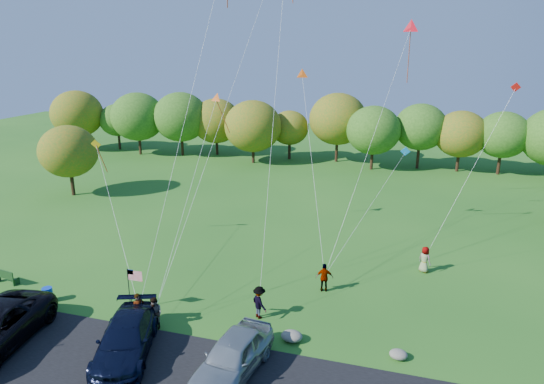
{
  "coord_description": "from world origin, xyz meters",
  "views": [
    {
      "loc": [
        9.99,
        -20.45,
        14.28
      ],
      "look_at": [
        2.14,
        6.0,
        5.89
      ],
      "focal_mm": 32.0,
      "sensor_mm": 36.0,
      "label": 1
    }
  ],
  "objects": [
    {
      "name": "flag_assembly",
      "position": [
        -4.24,
        0.45,
        1.89
      ],
      "size": [
        0.93,
        0.61,
        2.52
      ],
      "color": "black",
      "rests_on": "ground"
    },
    {
      "name": "flyer_a",
      "position": [
        -3.16,
        -0.8,
        0.92
      ],
      "size": [
        0.78,
        0.79,
        1.84
      ],
      "primitive_type": "imported",
      "rotation": [
        0.0,
        0.0,
        0.8
      ],
      "color": "#4C4C59",
      "rests_on": "ground"
    },
    {
      "name": "flyer_e",
      "position": [
        11.31,
        10.12,
        0.88
      ],
      "size": [
        1.02,
        0.95,
        1.75
      ],
      "primitive_type": "imported",
      "rotation": [
        0.0,
        0.0,
        2.51
      ],
      "color": "#4C4C59",
      "rests_on": "ground"
    },
    {
      "name": "flyer_b",
      "position": [
        -2.22,
        -0.8,
        0.87
      ],
      "size": [
        1.0,
        0.87,
        1.75
      ],
      "primitive_type": "imported",
      "rotation": [
        0.0,
        0.0,
        -0.28
      ],
      "color": "#4C4C59",
      "rests_on": "ground"
    },
    {
      "name": "treeline",
      "position": [
        2.8,
        35.83,
        4.7
      ],
      "size": [
        75.85,
        27.84,
        8.04
      ],
      "color": "#382214",
      "rests_on": "ground"
    },
    {
      "name": "boulder_near",
      "position": [
        4.92,
        0.11,
        0.27
      ],
      "size": [
        1.1,
        0.86,
        0.55
      ],
      "primitive_type": "ellipsoid",
      "color": "gray",
      "rests_on": "ground"
    },
    {
      "name": "flyer_d",
      "position": [
        5.52,
        5.69,
        0.89
      ],
      "size": [
        1.12,
        0.66,
        1.79
      ],
      "primitive_type": "imported",
      "rotation": [
        0.0,
        0.0,
        3.36
      ],
      "color": "#4C4C59",
      "rests_on": "ground"
    },
    {
      "name": "park_bench",
      "position": [
        -13.69,
        0.92,
        0.52
      ],
      "size": [
        1.77,
        0.57,
        0.98
      ],
      "rotation": [
        0.0,
        0.0,
        -0.16
      ],
      "color": "#143915",
      "rests_on": "ground"
    },
    {
      "name": "trash_barrel",
      "position": [
        -9.61,
        -0.11,
        0.43
      ],
      "size": [
        0.57,
        0.57,
        0.86
      ],
      "primitive_type": "cylinder",
      "color": "#0C37BB",
      "rests_on": "ground"
    },
    {
      "name": "ground",
      "position": [
        0.0,
        0.0,
        0.0
      ],
      "size": [
        140.0,
        140.0,
        0.0
      ],
      "primitive_type": "plane",
      "color": "#245D1A",
      "rests_on": "ground"
    },
    {
      "name": "asphalt_lane",
      "position": [
        0.0,
        -4.0,
        0.03
      ],
      "size": [
        44.0,
        6.0,
        0.06
      ],
      "primitive_type": "cube",
      "color": "black",
      "rests_on": "ground"
    },
    {
      "name": "boulder_far",
      "position": [
        10.13,
        0.16,
        0.22
      ],
      "size": [
        0.86,
        0.72,
        0.45
      ],
      "primitive_type": "ellipsoid",
      "color": "gray",
      "rests_on": "ground"
    },
    {
      "name": "minivan_silver",
      "position": [
        3.03,
        -3.16,
        0.97
      ],
      "size": [
        2.8,
        5.55,
        1.81
      ],
      "primitive_type": "imported",
      "rotation": [
        0.0,
        0.0,
        -0.13
      ],
      "color": "#A2A9AC",
      "rests_on": "asphalt_lane"
    },
    {
      "name": "minivan_navy",
      "position": [
        -2.35,
        -3.31,
        0.91
      ],
      "size": [
        4.19,
        6.3,
        1.7
      ],
      "primitive_type": "imported",
      "rotation": [
        0.0,
        0.0,
        0.34
      ],
      "color": "black",
      "rests_on": "asphalt_lane"
    },
    {
      "name": "flyer_c",
      "position": [
        2.69,
        1.74,
        0.92
      ],
      "size": [
        1.35,
        1.29,
        1.84
      ],
      "primitive_type": "imported",
      "rotation": [
        0.0,
        0.0,
        2.44
      ],
      "color": "#4C4C59",
      "rests_on": "ground"
    }
  ]
}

